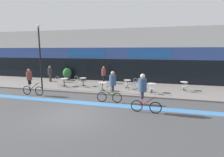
# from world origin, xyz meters

# --- Properties ---
(ground_plane) EXTENTS (120.00, 120.00, 0.00)m
(ground_plane) POSITION_xyz_m (0.00, 0.00, 0.00)
(ground_plane) COLOR #424244
(sidewalk_slab) EXTENTS (40.00, 5.50, 0.12)m
(sidewalk_slab) POSITION_xyz_m (0.00, 7.25, 0.06)
(sidewalk_slab) COLOR slate
(sidewalk_slab) RESTS_ON ground
(storefront_facade) EXTENTS (40.00, 4.06, 5.67)m
(storefront_facade) POSITION_xyz_m (0.00, 11.96, 2.82)
(storefront_facade) COLOR silver
(storefront_facade) RESTS_ON ground
(bike_lane_stripe) EXTENTS (36.00, 0.70, 0.01)m
(bike_lane_stripe) POSITION_xyz_m (0.00, 2.25, 0.00)
(bike_lane_stripe) COLOR #3D7AB7
(bike_lane_stripe) RESTS_ON ground
(bistro_table_0) EXTENTS (0.73, 0.73, 0.72)m
(bistro_table_0) POSITION_xyz_m (-4.09, 6.29, 0.64)
(bistro_table_0) COLOR black
(bistro_table_0) RESTS_ON sidewalk_slab
(bistro_table_1) EXTENTS (0.62, 0.62, 0.77)m
(bistro_table_1) POSITION_xyz_m (-2.41, 6.83, 0.66)
(bistro_table_1) COLOR black
(bistro_table_1) RESTS_ON sidewalk_slab
(bistro_table_2) EXTENTS (0.74, 0.74, 0.71)m
(bistro_table_2) POSITION_xyz_m (-0.03, 5.42, 0.63)
(bistro_table_2) COLOR black
(bistro_table_2) RESTS_ON sidewalk_slab
(bistro_table_3) EXTENTS (0.64, 0.64, 0.71)m
(bistro_table_3) POSITION_xyz_m (1.77, 7.06, 0.62)
(bistro_table_3) COLOR black
(bistro_table_3) RESTS_ON sidewalk_slab
(bistro_table_4) EXTENTS (0.64, 0.64, 0.72)m
(bistro_table_4) POSITION_xyz_m (3.96, 5.92, 0.63)
(bistro_table_4) COLOR black
(bistro_table_4) RESTS_ON sidewalk_slab
(bistro_table_5) EXTENTS (0.60, 0.60, 0.72)m
(bistro_table_5) POSITION_xyz_m (6.54, 7.37, 0.62)
(bistro_table_5) COLOR black
(bistro_table_5) RESTS_ON sidewalk_slab
(cafe_chair_0_near) EXTENTS (0.42, 0.58, 0.90)m
(cafe_chair_0_near) POSITION_xyz_m (-4.09, 5.66, 0.64)
(cafe_chair_0_near) COLOR #B7B2AD
(cafe_chair_0_near) RESTS_ON sidewalk_slab
(cafe_chair_0_side) EXTENTS (0.59, 0.43, 0.90)m
(cafe_chair_0_side) POSITION_xyz_m (-4.72, 6.29, 0.64)
(cafe_chair_0_side) COLOR #B7B2AD
(cafe_chair_0_side) RESTS_ON sidewalk_slab
(cafe_chair_1_near) EXTENTS (0.42, 0.58, 0.90)m
(cafe_chair_1_near) POSITION_xyz_m (-2.41, 6.21, 0.64)
(cafe_chair_1_near) COLOR #B7B2AD
(cafe_chair_1_near) RESTS_ON sidewalk_slab
(cafe_chair_1_side) EXTENTS (0.58, 0.40, 0.90)m
(cafe_chair_1_side) POSITION_xyz_m (-3.04, 6.83, 0.64)
(cafe_chair_1_side) COLOR #B7B2AD
(cafe_chair_1_side) RESTS_ON sidewalk_slab
(cafe_chair_2_near) EXTENTS (0.43, 0.59, 0.90)m
(cafe_chair_2_near) POSITION_xyz_m (-0.03, 4.80, 0.64)
(cafe_chair_2_near) COLOR #B7B2AD
(cafe_chair_2_near) RESTS_ON sidewalk_slab
(cafe_chair_2_side) EXTENTS (0.59, 0.43, 0.90)m
(cafe_chair_2_side) POSITION_xyz_m (0.60, 5.43, 0.64)
(cafe_chair_2_side) COLOR #B7B2AD
(cafe_chair_2_side) RESTS_ON sidewalk_slab
(cafe_chair_3_near) EXTENTS (0.42, 0.59, 0.90)m
(cafe_chair_3_near) POSITION_xyz_m (1.77, 6.44, 0.64)
(cafe_chair_3_near) COLOR #B7B2AD
(cafe_chair_3_near) RESTS_ON sidewalk_slab
(cafe_chair_3_side) EXTENTS (0.59, 0.44, 0.90)m
(cafe_chair_3_side) POSITION_xyz_m (2.40, 7.06, 0.64)
(cafe_chair_3_side) COLOR #B7B2AD
(cafe_chair_3_side) RESTS_ON sidewalk_slab
(cafe_chair_4_near) EXTENTS (0.45, 0.60, 0.90)m
(cafe_chair_4_near) POSITION_xyz_m (3.97, 5.29, 0.64)
(cafe_chair_4_near) COLOR #B7B2AD
(cafe_chair_4_near) RESTS_ON sidewalk_slab
(cafe_chair_4_side) EXTENTS (0.58, 0.41, 0.90)m
(cafe_chair_4_side) POSITION_xyz_m (3.34, 5.92, 0.64)
(cafe_chair_4_side) COLOR #B7B2AD
(cafe_chair_4_side) RESTS_ON sidewalk_slab
(cafe_chair_5_near) EXTENTS (0.43, 0.59, 0.90)m
(cafe_chair_5_near) POSITION_xyz_m (6.54, 6.75, 0.64)
(cafe_chair_5_near) COLOR #B7B2AD
(cafe_chair_5_near) RESTS_ON sidewalk_slab
(planter_pot) EXTENTS (0.94, 0.94, 1.36)m
(planter_pot) POSITION_xyz_m (-5.44, 9.31, 0.84)
(planter_pot) COLOR #4C4C51
(planter_pot) RESTS_ON sidewalk_slab
(lamp_post) EXTENTS (0.26, 0.26, 5.44)m
(lamp_post) POSITION_xyz_m (-5.42, 4.84, 3.24)
(lamp_post) COLOR black
(lamp_post) RESTS_ON sidewalk_slab
(cyclist_0) EXTENTS (1.72, 0.51, 2.20)m
(cyclist_0) POSITION_xyz_m (3.63, 1.47, 1.31)
(cyclist_0) COLOR black
(cyclist_0) RESTS_ON ground
(cyclist_1) EXTENTS (1.70, 0.54, 2.11)m
(cyclist_1) POSITION_xyz_m (1.47, 2.82, 1.24)
(cyclist_1) COLOR black
(cyclist_1) RESTS_ON ground
(cyclist_2) EXTENTS (1.80, 0.48, 2.05)m
(cyclist_2) POSITION_xyz_m (-5.12, 3.09, 1.14)
(cyclist_2) COLOR black
(cyclist_2) RESTS_ON ground
(pedestrian_near_end) EXTENTS (0.46, 0.46, 1.69)m
(pedestrian_near_end) POSITION_xyz_m (-6.79, 8.09, 1.13)
(pedestrian_near_end) COLOR #4C3D2D
(pedestrian_near_end) RESTS_ON sidewalk_slab
(pedestrian_far_end) EXTENTS (0.45, 0.45, 1.71)m
(pedestrian_far_end) POSITION_xyz_m (-0.97, 8.72, 1.14)
(pedestrian_far_end) COLOR black
(pedestrian_far_end) RESTS_ON sidewalk_slab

